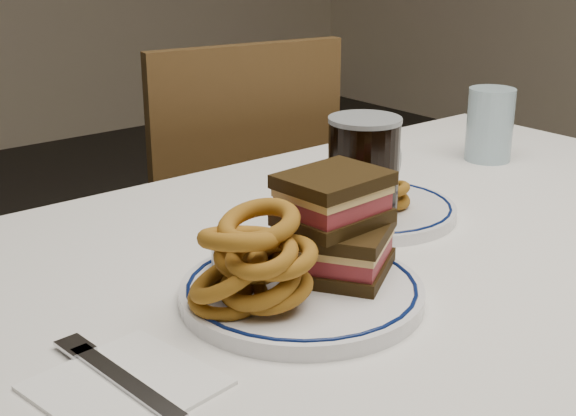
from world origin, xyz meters
TOP-DOWN VIEW (x-y plane):
  - dining_table at (0.00, 0.00)m, footprint 1.27×0.87m
  - chair_far at (0.21, 0.74)m, footprint 0.49×0.49m
  - main_plate at (-0.23, -0.05)m, footprint 0.27×0.27m
  - reuben_sandwich at (-0.18, -0.05)m, footprint 0.14×0.14m
  - onion_rings_main at (-0.30, -0.05)m, footprint 0.13×0.12m
  - ketchup_ramekin at (-0.25, 0.04)m, footprint 0.06×0.06m
  - beer_mug at (-0.03, 0.06)m, footprint 0.14×0.10m
  - water_glass at (0.38, 0.17)m, footprint 0.08×0.08m
  - far_plate at (0.02, 0.10)m, footprint 0.24×0.24m
  - onion_rings_far at (0.02, 0.09)m, footprint 0.11×0.11m
  - napkin_fork at (-0.47, -0.08)m, footprint 0.16×0.19m

SIDE VIEW (x-z plane):
  - chair_far at x=0.21m, z-range 0.04..0.96m
  - dining_table at x=0.00m, z-range 0.27..1.02m
  - napkin_fork at x=-0.47m, z-range 0.75..0.76m
  - far_plate at x=0.02m, z-range 0.75..0.77m
  - main_plate at x=-0.23m, z-range 0.75..0.77m
  - onion_rings_far at x=0.02m, z-range 0.76..0.81m
  - ketchup_ramekin at x=-0.25m, z-range 0.77..0.81m
  - water_glass at x=0.38m, z-range 0.75..0.88m
  - onion_rings_main at x=-0.30m, z-range 0.76..0.87m
  - reuben_sandwich at x=-0.18m, z-range 0.77..0.89m
  - beer_mug at x=-0.03m, z-range 0.75..0.91m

